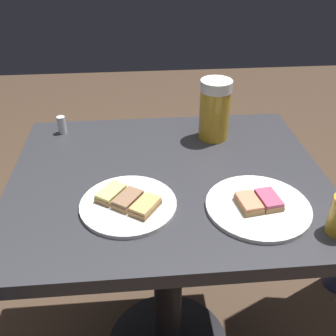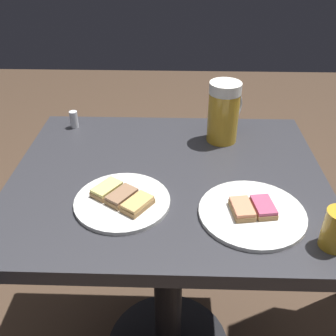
{
  "view_description": "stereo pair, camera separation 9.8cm",
  "coord_description": "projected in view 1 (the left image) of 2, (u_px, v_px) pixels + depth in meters",
  "views": [
    {
      "loc": [
        0.07,
        0.82,
        1.32
      ],
      "look_at": [
        0.0,
        0.0,
        0.78
      ],
      "focal_mm": 41.29,
      "sensor_mm": 36.0,
      "label": 1
    },
    {
      "loc": [
        -0.03,
        0.82,
        1.32
      ],
      "look_at": [
        0.0,
        0.0,
        0.78
      ],
      "focal_mm": 41.29,
      "sensor_mm": 36.0,
      "label": 2
    }
  ],
  "objects": [
    {
      "name": "plate_near",
      "position": [
        128.0,
        203.0,
        0.88
      ],
      "size": [
        0.22,
        0.22,
        0.03
      ],
      "color": "white",
      "rests_on": "cafe_table"
    },
    {
      "name": "cafe_table",
      "position": [
        168.0,
        225.0,
        1.09
      ],
      "size": [
        0.81,
        0.67,
        0.76
      ],
      "color": "black",
      "rests_on": "ground_plane"
    },
    {
      "name": "plate_far",
      "position": [
        258.0,
        206.0,
        0.88
      ],
      "size": [
        0.24,
        0.24,
        0.03
      ],
      "color": "white",
      "rests_on": "cafe_table"
    },
    {
      "name": "beer_mug",
      "position": [
        215.0,
        109.0,
        1.12
      ],
      "size": [
        0.11,
        0.13,
        0.18
      ],
      "color": "gold",
      "rests_on": "cafe_table"
    },
    {
      "name": "salt_shaker",
      "position": [
        62.0,
        125.0,
        1.17
      ],
      "size": [
        0.02,
        0.02,
        0.05
      ],
      "primitive_type": "cylinder",
      "color": "silver",
      "rests_on": "cafe_table"
    }
  ]
}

